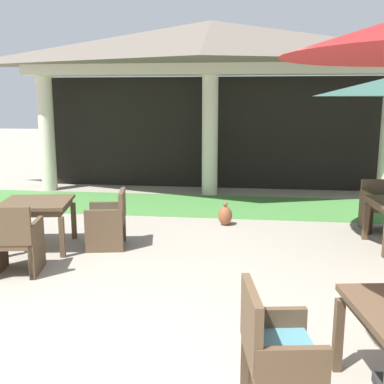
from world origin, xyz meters
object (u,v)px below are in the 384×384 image
at_px(patio_table_near_foreground, 36,207).
at_px(patio_chair_mid_left_west, 276,355).
at_px(terracotta_urn, 225,215).
at_px(patio_chair_near_foreground_east, 108,221).
at_px(patio_chair_mid_right_north, 381,207).
at_px(patio_chair_near_foreground_south, 16,242).

xyz_separation_m(patio_table_near_foreground, patio_chair_mid_left_west, (3.32, -3.29, -0.20)).
distance_m(patio_table_near_foreground, terracotta_urn, 3.17).
bearing_deg(patio_table_near_foreground, patio_chair_near_foreground_east, 11.03).
bearing_deg(patio_chair_mid_right_north, patio_table_near_foreground, 11.63).
height_order(patio_chair_near_foreground_east, patio_chair_mid_right_north, patio_chair_near_foreground_east).
relative_size(patio_chair_mid_left_west, patio_chair_mid_right_north, 1.10).
relative_size(patio_chair_near_foreground_east, patio_chair_near_foreground_south, 0.93).
height_order(patio_table_near_foreground, patio_chair_mid_right_north, patio_chair_mid_right_north).
bearing_deg(patio_chair_mid_right_north, patio_chair_near_foreground_east, 13.11).
bearing_deg(patio_chair_mid_left_west, patio_chair_near_foreground_south, -135.24).
height_order(patio_table_near_foreground, terracotta_urn, patio_table_near_foreground).
xyz_separation_m(patio_table_near_foreground, patio_chair_mid_right_north, (5.28, 1.66, -0.22)).
relative_size(patio_chair_mid_left_west, terracotta_urn, 2.21).
height_order(patio_chair_mid_right_north, terracotta_urn, patio_chair_mid_right_north).
bearing_deg(terracotta_urn, patio_chair_near_foreground_east, -139.06).
xyz_separation_m(patio_chair_near_foreground_south, terracotta_urn, (2.48, 2.66, -0.24)).
bearing_deg(patio_table_near_foreground, patio_chair_mid_right_north, 17.44).
distance_m(patio_table_near_foreground, patio_chair_mid_right_north, 5.54).
bearing_deg(patio_chair_near_foreground_south, patio_chair_mid_left_west, -46.96).
bearing_deg(patio_chair_near_foreground_east, terracotta_urn, -60.08).
relative_size(patio_chair_near_foreground_east, patio_chair_mid_right_north, 1.03).
height_order(patio_chair_near_foreground_east, terracotta_urn, patio_chair_near_foreground_east).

